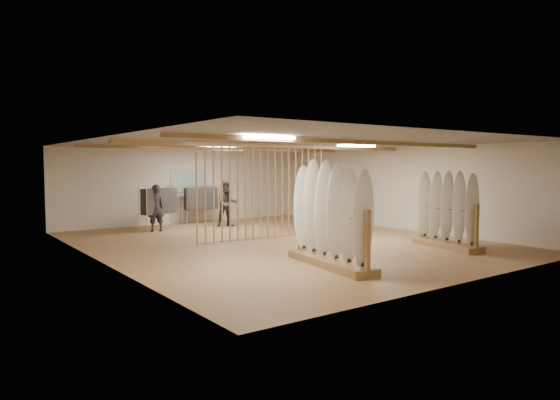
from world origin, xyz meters
TOP-DOWN VIEW (x-y plane):
  - floor at (0.00, 0.00)m, footprint 12.00×12.00m
  - ceiling at (0.00, 0.00)m, footprint 12.00×12.00m
  - wall_back at (0.00, 6.00)m, footprint 12.00×0.00m
  - wall_front at (0.00, -6.00)m, footprint 12.00×0.00m
  - wall_left at (-5.00, 0.00)m, footprint 0.00×12.00m
  - wall_right at (5.00, 0.00)m, footprint 0.00×12.00m
  - ceiling_slats at (0.00, 0.00)m, footprint 9.50×6.12m
  - light_panels at (0.00, 0.00)m, footprint 1.20×0.35m
  - bamboo_partition at (0.00, 0.80)m, footprint 4.45×0.05m
  - poster at (0.00, 5.98)m, footprint 1.40×0.03m
  - rack_left at (-1.11, -3.39)m, footprint 1.04×2.82m
  - rack_right at (3.00, -3.37)m, footprint 0.99×2.21m
  - clothing_rack_a at (-1.76, 4.49)m, footprint 1.35×0.78m
  - clothing_rack_b at (0.26, 5.40)m, footprint 1.35×0.37m
  - shopper_a at (-1.97, 4.28)m, footprint 0.68×0.49m
  - shopper_b at (0.56, 3.97)m, footprint 1.09×0.96m

SIDE VIEW (x-z plane):
  - floor at x=0.00m, z-range 0.00..0.00m
  - rack_right at x=3.00m, z-range -0.33..1.72m
  - rack_left at x=-1.11m, z-range -0.35..1.87m
  - shopper_a at x=-1.97m, z-range 0.00..1.76m
  - clothing_rack_b at x=0.26m, z-range 0.22..1.66m
  - shopper_b at x=0.56m, z-range 0.00..1.89m
  - clothing_rack_a at x=-1.76m, z-range 0.23..1.74m
  - bamboo_partition at x=0.00m, z-range 0.01..2.79m
  - wall_back at x=0.00m, z-range -4.60..7.40m
  - wall_front at x=0.00m, z-range -4.60..7.40m
  - wall_left at x=-5.00m, z-range -4.60..7.40m
  - wall_right at x=5.00m, z-range -4.60..7.40m
  - poster at x=0.00m, z-range 1.15..2.05m
  - ceiling_slats at x=0.00m, z-range 2.67..2.77m
  - light_panels at x=0.00m, z-range 2.71..2.77m
  - ceiling at x=0.00m, z-range 2.80..2.80m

